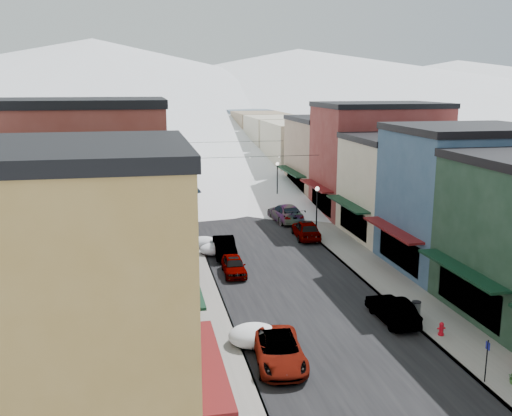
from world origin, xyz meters
name	(u,v)px	position (x,y,z in m)	size (l,w,h in m)	color
road	(215,184)	(0.00, 60.00, 0.01)	(10.00, 160.00, 0.01)	black
sidewalk_left	(166,185)	(-6.60, 60.00, 0.07)	(3.20, 160.00, 0.15)	gray
sidewalk_right	(263,182)	(6.60, 60.00, 0.07)	(3.20, 160.00, 0.15)	gray
curb_left	(177,185)	(-5.05, 60.00, 0.07)	(0.10, 160.00, 0.15)	slate
curb_right	(252,182)	(5.05, 60.00, 0.07)	(0.10, 160.00, 0.15)	slate
bldg_l_yellow	(44,310)	(-13.19, 4.00, 5.76)	(11.30, 8.70, 11.50)	#A9813E
bldg_l_cream	(73,263)	(-13.19, 12.50, 4.76)	(11.30, 8.20, 9.50)	beige
bldg_l_brick_near	(77,201)	(-13.69, 20.50, 6.26)	(12.30, 8.20, 12.50)	maroon
bldg_l_grayblue	(96,201)	(-13.19, 29.00, 4.51)	(11.30, 9.20, 9.00)	slate
bldg_l_brick_far	(91,171)	(-14.19, 38.00, 5.51)	(13.30, 9.20, 11.00)	brown
bldg_l_tan	(108,162)	(-13.19, 48.00, 5.01)	(11.30, 11.20, 10.00)	#9E7D68
bldg_r_blue	(465,198)	(13.19, 21.00, 5.26)	(11.30, 9.20, 10.50)	#325171
bldg_r_cream	(413,187)	(13.69, 30.00, 4.51)	(12.30, 9.20, 9.00)	beige
bldg_r_brick_far	(378,159)	(14.19, 39.00, 5.76)	(13.30, 9.20, 11.50)	maroon
bldg_r_tan	(336,157)	(13.19, 49.00, 4.76)	(11.30, 11.20, 9.50)	#927660
distant_blocks	(197,139)	(0.00, 83.00, 4.00)	(34.00, 55.00, 8.00)	gray
mountain_ridge	(117,81)	(-19.47, 277.18, 14.36)	(670.00, 340.00, 34.00)	silver
overhead_cables	(229,149)	(0.00, 47.50, 6.20)	(16.40, 15.04, 0.04)	black
car_white_suv	(279,350)	(-3.50, 9.28, 0.70)	(2.32, 5.03, 1.40)	white
car_silver_sedan	(234,266)	(-3.50, 22.83, 0.66)	(1.56, 3.88, 1.32)	gray
car_dark_hatch	(225,247)	(-3.50, 27.31, 0.75)	(1.58, 4.53, 1.49)	black
car_silver_wagon	(193,195)	(-4.00, 48.61, 0.82)	(2.30, 5.66, 1.64)	#A3A6AB
car_green_sedan	(392,309)	(4.08, 12.92, 0.72)	(1.53, 4.38, 1.44)	black
car_gray_suv	(306,229)	(4.30, 31.13, 0.83)	(1.96, 4.87, 1.66)	#A0A4A9
car_black_sedan	(286,213)	(4.12, 37.66, 0.86)	(2.40, 5.91, 1.72)	black
car_lane_silver	(214,188)	(-0.98, 53.50, 0.71)	(1.67, 4.16, 1.42)	gray
car_lane_white	(219,167)	(1.99, 70.45, 0.79)	(2.64, 5.72, 1.59)	white
fire_hydrant	(441,329)	(5.75, 10.37, 0.49)	(0.43, 0.33, 0.74)	red
parking_sign	(487,357)	(5.20, 5.50, 1.34)	(0.06, 0.28, 2.03)	black
trash_can	(416,309)	(5.61, 13.00, 0.61)	(0.53, 0.53, 0.90)	slate
streetlamp_near	(317,205)	(5.20, 31.01, 2.97)	(0.37, 0.37, 4.47)	black
streetlamp_far	(277,177)	(5.40, 46.53, 3.01)	(0.38, 0.38, 4.53)	black
snow_pile_near	(254,335)	(-4.31, 11.55, 0.54)	(2.68, 2.85, 1.13)	white
snow_pile_mid	(214,249)	(-4.28, 27.92, 0.45)	(2.25, 2.58, 0.95)	white
snow_pile_far	(203,242)	(-4.88, 30.13, 0.45)	(2.21, 2.56, 0.93)	white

